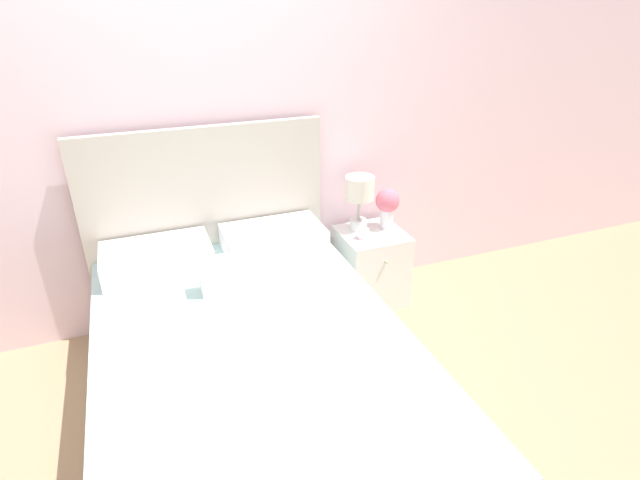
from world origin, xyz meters
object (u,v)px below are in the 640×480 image
bed (252,368)px  flower_vase (388,204)px  table_lamp (359,194)px  teacup (363,234)px  nightstand (370,266)px

bed → flower_vase: bed is taller
table_lamp → flower_vase: bearing=-11.8°
teacup → table_lamp: bearing=77.2°
table_lamp → flower_vase: size_ratio=1.35×
table_lamp → teacup: 0.27m
flower_vase → teacup: size_ratio=2.36×
flower_vase → teacup: (-0.22, -0.11, -0.13)m
flower_vase → teacup: flower_vase is taller
bed → flower_vase: bearing=34.9°
bed → flower_vase: size_ratio=7.85×
nightstand → teacup: (-0.09, -0.06, 0.29)m
nightstand → flower_vase: size_ratio=1.89×
flower_vase → teacup: bearing=-154.2°
bed → table_lamp: 1.36m
bed → flower_vase: (1.15, 0.80, 0.38)m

